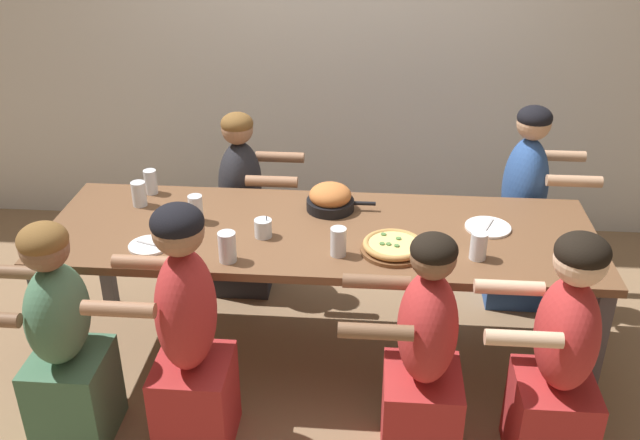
{
  "coord_description": "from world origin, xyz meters",
  "views": [
    {
      "loc": [
        0.24,
        -2.97,
        2.35
      ],
      "look_at": [
        0.0,
        0.0,
        0.79
      ],
      "focal_mm": 40.0,
      "sensor_mm": 36.0,
      "label": 1
    }
  ],
  "objects_px": {
    "drinking_glass_a": "(196,210)",
    "diner_far_midleft": "(243,212)",
    "empty_plate_b": "(149,245)",
    "drinking_glass_e": "(338,243)",
    "skillet_bowl": "(330,199)",
    "diner_near_midright": "(423,363)",
    "drinking_glass_f": "(139,195)",
    "diner_far_right": "(521,215)",
    "drinking_glass_b": "(151,183)",
    "empty_plate_a": "(488,227)",
    "diner_near_right": "(559,366)",
    "diner_near_midleft": "(189,341)",
    "cocktail_glass_blue": "(263,229)",
    "drinking_glass_d": "(227,248)",
    "pizza_board_main": "(393,247)",
    "drinking_glass_c": "(478,247)",
    "diner_near_left": "(63,345)"
  },
  "relations": [
    {
      "from": "skillet_bowl",
      "to": "drinking_glass_b",
      "type": "distance_m",
      "value": 0.95
    },
    {
      "from": "diner_far_right",
      "to": "drinking_glass_c",
      "type": "bearing_deg",
      "value": -22.9
    },
    {
      "from": "drinking_glass_d",
      "to": "diner_near_left",
      "type": "relative_size",
      "value": 0.13
    },
    {
      "from": "diner_far_right",
      "to": "diner_near_right",
      "type": "distance_m",
      "value": 1.29
    },
    {
      "from": "drinking_glass_e",
      "to": "diner_near_midleft",
      "type": "bearing_deg",
      "value": -144.94
    },
    {
      "from": "diner_near_midright",
      "to": "diner_near_left",
      "type": "height_order",
      "value": "diner_near_midright"
    },
    {
      "from": "diner_near_midright",
      "to": "drinking_glass_a",
      "type": "bearing_deg",
      "value": 57.71
    },
    {
      "from": "cocktail_glass_blue",
      "to": "empty_plate_b",
      "type": "bearing_deg",
      "value": -164.48
    },
    {
      "from": "drinking_glass_b",
      "to": "drinking_glass_f",
      "type": "bearing_deg",
      "value": -96.58
    },
    {
      "from": "skillet_bowl",
      "to": "diner_near_midright",
      "type": "distance_m",
      "value": 1.02
    },
    {
      "from": "cocktail_glass_blue",
      "to": "drinking_glass_c",
      "type": "distance_m",
      "value": 0.98
    },
    {
      "from": "drinking_glass_d",
      "to": "drinking_glass_c",
      "type": "bearing_deg",
      "value": 5.67
    },
    {
      "from": "diner_near_left",
      "to": "diner_near_right",
      "type": "bearing_deg",
      "value": -90.0
    },
    {
      "from": "empty_plate_a",
      "to": "diner_far_midleft",
      "type": "xyz_separation_m",
      "value": [
        -1.3,
        0.57,
        -0.26
      ]
    },
    {
      "from": "pizza_board_main",
      "to": "drinking_glass_f",
      "type": "height_order",
      "value": "drinking_glass_f"
    },
    {
      "from": "drinking_glass_a",
      "to": "diner_near_right",
      "type": "xyz_separation_m",
      "value": [
        1.62,
        -0.68,
        -0.29
      ]
    },
    {
      "from": "drinking_glass_a",
      "to": "drinking_glass_b",
      "type": "bearing_deg",
      "value": 136.38
    },
    {
      "from": "empty_plate_b",
      "to": "drinking_glass_c",
      "type": "height_order",
      "value": "drinking_glass_c"
    },
    {
      "from": "empty_plate_a",
      "to": "diner_far_right",
      "type": "height_order",
      "value": "diner_far_right"
    },
    {
      "from": "drinking_glass_c",
      "to": "diner_near_left",
      "type": "bearing_deg",
      "value": -166.06
    },
    {
      "from": "drinking_glass_b",
      "to": "drinking_glass_f",
      "type": "distance_m",
      "value": 0.15
    },
    {
      "from": "pizza_board_main",
      "to": "drinking_glass_b",
      "type": "relative_size",
      "value": 2.3
    },
    {
      "from": "diner_near_left",
      "to": "diner_near_midleft",
      "type": "distance_m",
      "value": 0.55
    },
    {
      "from": "diner_near_right",
      "to": "skillet_bowl",
      "type": "bearing_deg",
      "value": 48.59
    },
    {
      "from": "diner_near_midleft",
      "to": "drinking_glass_f",
      "type": "bearing_deg",
      "value": 27.74
    },
    {
      "from": "drinking_glass_d",
      "to": "empty_plate_b",
      "type": "bearing_deg",
      "value": 166.44
    },
    {
      "from": "drinking_glass_d",
      "to": "diner_near_left",
      "type": "height_order",
      "value": "diner_near_left"
    },
    {
      "from": "skillet_bowl",
      "to": "diner_near_midright",
      "type": "height_order",
      "value": "diner_near_midright"
    },
    {
      "from": "drinking_glass_d",
      "to": "diner_near_midright",
      "type": "xyz_separation_m",
      "value": [
        0.85,
        -0.33,
        -0.32
      ]
    },
    {
      "from": "drinking_glass_d",
      "to": "drinking_glass_a",
      "type": "bearing_deg",
      "value": 122.22
    },
    {
      "from": "drinking_glass_d",
      "to": "diner_far_right",
      "type": "xyz_separation_m",
      "value": [
        1.46,
        0.97,
        -0.28
      ]
    },
    {
      "from": "cocktail_glass_blue",
      "to": "drinking_glass_d",
      "type": "relative_size",
      "value": 0.78
    },
    {
      "from": "drinking_glass_a",
      "to": "diner_far_midleft",
      "type": "bearing_deg",
      "value": 80.45
    },
    {
      "from": "pizza_board_main",
      "to": "drinking_glass_d",
      "type": "xyz_separation_m",
      "value": [
        -0.72,
        -0.14,
        0.04
      ]
    },
    {
      "from": "empty_plate_b",
      "to": "drinking_glass_b",
      "type": "height_order",
      "value": "drinking_glass_b"
    },
    {
      "from": "cocktail_glass_blue",
      "to": "drinking_glass_b",
      "type": "xyz_separation_m",
      "value": [
        -0.66,
        0.42,
        0.02
      ]
    },
    {
      "from": "pizza_board_main",
      "to": "empty_plate_a",
      "type": "xyz_separation_m",
      "value": [
        0.45,
        0.26,
        -0.02
      ]
    },
    {
      "from": "diner_near_midleft",
      "to": "diner_far_midleft",
      "type": "bearing_deg",
      "value": 0.34
    },
    {
      "from": "empty_plate_a",
      "to": "skillet_bowl",
      "type": "bearing_deg",
      "value": 169.35
    },
    {
      "from": "drinking_glass_d",
      "to": "drinking_glass_e",
      "type": "distance_m",
      "value": 0.49
    },
    {
      "from": "skillet_bowl",
      "to": "drinking_glass_f",
      "type": "xyz_separation_m",
      "value": [
        -0.96,
        -0.03,
        -0.0
      ]
    },
    {
      "from": "skillet_bowl",
      "to": "diner_far_right",
      "type": "bearing_deg",
      "value": 22.42
    },
    {
      "from": "drinking_glass_b",
      "to": "diner_near_midright",
      "type": "xyz_separation_m",
      "value": [
        1.39,
        -0.98,
        -0.31
      ]
    },
    {
      "from": "diner_near_right",
      "to": "drinking_glass_f",
      "type": "bearing_deg",
      "value": 66.84
    },
    {
      "from": "drinking_glass_b",
      "to": "drinking_glass_f",
      "type": "xyz_separation_m",
      "value": [
        -0.02,
        -0.15,
        -0.0
      ]
    },
    {
      "from": "empty_plate_b",
      "to": "drinking_glass_e",
      "type": "bearing_deg",
      "value": -0.11
    },
    {
      "from": "drinking_glass_d",
      "to": "empty_plate_a",
      "type": "bearing_deg",
      "value": 18.51
    },
    {
      "from": "drinking_glass_a",
      "to": "skillet_bowl",
      "type": "bearing_deg",
      "value": 15.89
    },
    {
      "from": "skillet_bowl",
      "to": "diner_near_left",
      "type": "bearing_deg",
      "value": -141.13
    },
    {
      "from": "drinking_glass_f",
      "to": "diner_far_right",
      "type": "bearing_deg",
      "value": 12.94
    }
  ]
}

